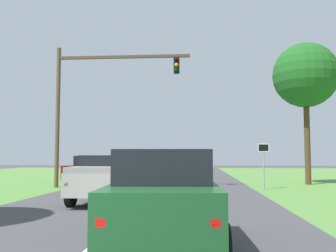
% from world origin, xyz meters
% --- Properties ---
extents(ground_plane, '(120.00, 120.00, 0.00)m').
position_xyz_m(ground_plane, '(0.00, 9.89, 0.00)').
color(ground_plane, '#424244').
extents(red_suv_near, '(2.30, 4.57, 1.89)m').
position_xyz_m(red_suv_near, '(1.41, 3.57, 0.99)').
color(red_suv_near, '#194C23').
rests_on(red_suv_near, ground_plane).
extents(pickup_truck_lead, '(2.29, 5.10, 1.80)m').
position_xyz_m(pickup_truck_lead, '(-1.36, 10.85, 0.93)').
color(pickup_truck_lead, '#B7B2A8').
rests_on(pickup_truck_lead, ground_plane).
extents(traffic_light, '(7.69, 0.40, 8.01)m').
position_xyz_m(traffic_light, '(-3.97, 17.64, 5.28)').
color(traffic_light, brown).
rests_on(traffic_light, ground_plane).
extents(keep_moving_sign, '(0.60, 0.09, 2.56)m').
position_xyz_m(keep_moving_sign, '(5.57, 17.30, 1.64)').
color(keep_moving_sign, gray).
rests_on(keep_moving_sign, ground_plane).
extents(oak_tree_right, '(4.10, 4.10, 8.94)m').
position_xyz_m(oak_tree_right, '(8.91, 21.05, 6.85)').
color(oak_tree_right, '#4C351E').
rests_on(oak_tree_right, ground_plane).
extents(crossing_suv_far, '(4.74, 2.30, 1.79)m').
position_xyz_m(crossing_suv_far, '(-3.61, 19.16, 0.94)').
color(crossing_suv_far, maroon).
rests_on(crossing_suv_far, ground_plane).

